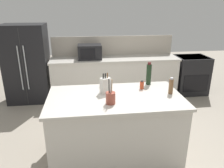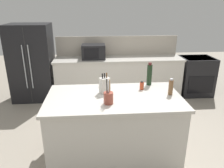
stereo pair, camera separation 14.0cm
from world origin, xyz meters
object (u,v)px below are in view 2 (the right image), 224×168
(knife_block, at_px, (105,85))
(refrigerator, at_px, (32,63))
(range_oven, at_px, (195,76))
(utensil_crock, at_px, (108,97))
(microwave, at_px, (93,52))
(wine_bottle, at_px, (149,75))
(spice_jar_paprika, at_px, (142,86))
(pepper_grinder, at_px, (171,87))
(salt_shaker, at_px, (102,82))

(knife_block, bearing_deg, refrigerator, 101.17)
(range_oven, xyz_separation_m, utensil_crock, (-2.28, -2.42, 0.56))
(range_oven, relative_size, knife_block, 3.17)
(refrigerator, relative_size, knife_block, 5.92)
(range_oven, bearing_deg, utensil_crock, -133.38)
(microwave, xyz_separation_m, utensil_crock, (0.18, -2.42, -0.08))
(utensil_crock, bearing_deg, wine_bottle, 43.30)
(microwave, height_order, spice_jar_paprika, microwave)
(utensil_crock, relative_size, wine_bottle, 0.91)
(pepper_grinder, distance_m, spice_jar_paprika, 0.42)
(range_oven, distance_m, knife_block, 3.15)
(utensil_crock, distance_m, wine_bottle, 0.92)
(spice_jar_paprika, xyz_separation_m, wine_bottle, (0.15, 0.18, 0.11))
(wine_bottle, bearing_deg, salt_shaker, 179.60)
(refrigerator, relative_size, wine_bottle, 4.89)
(pepper_grinder, xyz_separation_m, spice_jar_paprika, (-0.35, 0.23, -0.05))
(knife_block, distance_m, pepper_grinder, 0.90)
(pepper_grinder, relative_size, spice_jar_paprika, 1.86)
(refrigerator, distance_m, utensil_crock, 2.93)
(microwave, bearing_deg, range_oven, -0.00)
(refrigerator, relative_size, salt_shaker, 14.43)
(spice_jar_paprika, bearing_deg, utensil_crock, -139.29)
(salt_shaker, xyz_separation_m, spice_jar_paprika, (0.58, -0.19, 0.00))
(refrigerator, relative_size, pepper_grinder, 7.37)
(range_oven, relative_size, salt_shaker, 7.73)
(refrigerator, height_order, range_oven, refrigerator)
(refrigerator, height_order, microwave, refrigerator)
(microwave, relative_size, wine_bottle, 1.49)
(salt_shaker, relative_size, wine_bottle, 0.34)
(range_oven, xyz_separation_m, knife_block, (-2.31, -2.06, 0.59))
(microwave, xyz_separation_m, spice_jar_paprika, (0.70, -1.97, -0.10))
(knife_block, height_order, salt_shaker, knife_block)
(pepper_grinder, xyz_separation_m, salt_shaker, (-0.93, 0.42, -0.05))
(refrigerator, height_order, pepper_grinder, refrigerator)
(microwave, xyz_separation_m, knife_block, (0.16, -2.06, -0.05))
(wine_bottle, bearing_deg, pepper_grinder, -64.18)
(knife_block, xyz_separation_m, utensil_crock, (0.03, -0.35, -0.03))
(utensil_crock, bearing_deg, refrigerator, 122.67)
(refrigerator, relative_size, spice_jar_paprika, 13.74)
(microwave, bearing_deg, spice_jar_paprika, -70.49)
(range_oven, height_order, utensil_crock, utensil_crock)
(pepper_grinder, bearing_deg, spice_jar_paprika, 147.00)
(range_oven, xyz_separation_m, spice_jar_paprika, (-1.77, -1.97, 0.53))
(utensil_crock, height_order, pepper_grinder, utensil_crock)
(utensil_crock, relative_size, salt_shaker, 2.69)
(microwave, distance_m, salt_shaker, 1.79)
(refrigerator, xyz_separation_m, spice_jar_paprika, (2.10, -2.02, 0.14))
(utensil_crock, xyz_separation_m, pepper_grinder, (0.86, 0.22, 0.03))
(refrigerator, bearing_deg, pepper_grinder, -42.63)
(pepper_grinder, height_order, spice_jar_paprika, pepper_grinder)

